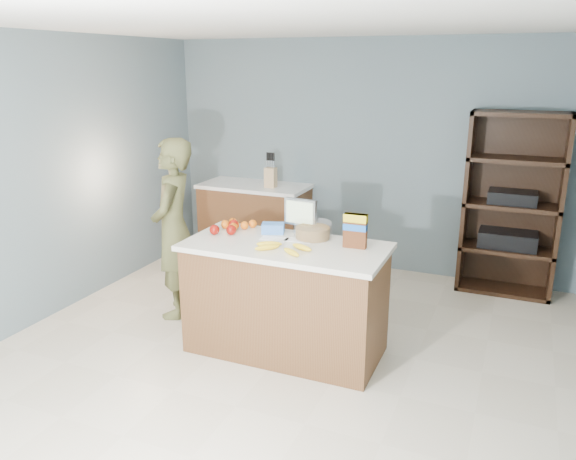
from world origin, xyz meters
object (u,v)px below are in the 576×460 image
at_px(person, 174,229).
at_px(cereal_box, 355,228).
at_px(shelving_unit, 511,208).
at_px(tv, 300,214).
at_px(counter_peninsula, 286,302).

distance_m(person, cereal_box, 1.74).
xyz_separation_m(shelving_unit, person, (-2.75, -1.78, -0.05)).
distance_m(tv, cereal_box, 0.56).
bearing_deg(shelving_unit, person, -147.12).
height_order(counter_peninsula, tv, tv).
distance_m(shelving_unit, tv, 2.33).
xyz_separation_m(person, tv, (1.19, 0.06, 0.25)).
relative_size(person, cereal_box, 6.21).
distance_m(person, tv, 1.22).
bearing_deg(person, tv, 74.79).
distance_m(shelving_unit, person, 3.28).
height_order(tv, cereal_box, tv).
xyz_separation_m(shelving_unit, cereal_box, (-1.04, -1.92, 0.19)).
height_order(person, cereal_box, person).
height_order(counter_peninsula, cereal_box, cereal_box).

